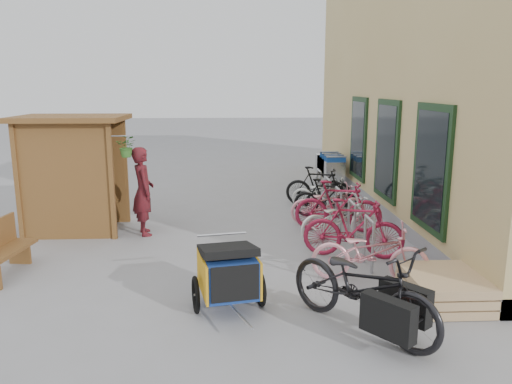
{
  "coord_description": "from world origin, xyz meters",
  "views": [
    {
      "loc": [
        0.04,
        -7.81,
        2.99
      ],
      "look_at": [
        0.5,
        1.5,
        1.0
      ],
      "focal_mm": 35.0,
      "sensor_mm": 36.0,
      "label": 1
    }
  ],
  "objects_px": {
    "kiosk": "(69,158)",
    "cargo_bike": "(364,288)",
    "pallet_stack": "(444,288)",
    "bike_7": "(319,187)",
    "shopping_carts": "(329,166)",
    "bike_2": "(339,218)",
    "bike_5": "(326,198)",
    "child_trailer": "(228,271)",
    "person_kiosk": "(143,191)",
    "bike_0": "(370,253)",
    "bike_6": "(323,194)",
    "bike_3": "(338,206)",
    "bike_1": "(354,228)",
    "bike_4": "(328,204)"
  },
  "relations": [
    {
      "from": "cargo_bike",
      "to": "bike_0",
      "type": "relative_size",
      "value": 1.23
    },
    {
      "from": "shopping_carts",
      "to": "bike_5",
      "type": "bearing_deg",
      "value": -102.09
    },
    {
      "from": "cargo_bike",
      "to": "person_kiosk",
      "type": "relative_size",
      "value": 1.22
    },
    {
      "from": "shopping_carts",
      "to": "bike_1",
      "type": "xyz_separation_m",
      "value": [
        -0.83,
        -6.45,
        -0.08
      ]
    },
    {
      "from": "kiosk",
      "to": "bike_5",
      "type": "relative_size",
      "value": 1.67
    },
    {
      "from": "bike_3",
      "to": "bike_0",
      "type": "bearing_deg",
      "value": -170.1
    },
    {
      "from": "bike_2",
      "to": "bike_4",
      "type": "xyz_separation_m",
      "value": [
        0.02,
        1.23,
        0.0
      ]
    },
    {
      "from": "bike_0",
      "to": "bike_5",
      "type": "bearing_deg",
      "value": 11.87
    },
    {
      "from": "bike_1",
      "to": "bike_6",
      "type": "distance_m",
      "value": 3.43
    },
    {
      "from": "bike_5",
      "to": "bike_7",
      "type": "distance_m",
      "value": 1.07
    },
    {
      "from": "kiosk",
      "to": "shopping_carts",
      "type": "height_order",
      "value": "kiosk"
    },
    {
      "from": "pallet_stack",
      "to": "bike_2",
      "type": "xyz_separation_m",
      "value": [
        -0.86,
        2.97,
        0.23
      ]
    },
    {
      "from": "shopping_carts",
      "to": "person_kiosk",
      "type": "height_order",
      "value": "person_kiosk"
    },
    {
      "from": "bike_7",
      "to": "bike_4",
      "type": "bearing_deg",
      "value": -164.37
    },
    {
      "from": "pallet_stack",
      "to": "bike_6",
      "type": "bearing_deg",
      "value": 97.8
    },
    {
      "from": "child_trailer",
      "to": "bike_3",
      "type": "xyz_separation_m",
      "value": [
        2.26,
        3.57,
        0.01
      ]
    },
    {
      "from": "child_trailer",
      "to": "bike_2",
      "type": "xyz_separation_m",
      "value": [
        2.16,
        2.99,
        -0.09
      ]
    },
    {
      "from": "person_kiosk",
      "to": "bike_3",
      "type": "distance_m",
      "value": 4.01
    },
    {
      "from": "kiosk",
      "to": "bike_7",
      "type": "relative_size",
      "value": 1.49
    },
    {
      "from": "kiosk",
      "to": "bike_3",
      "type": "bearing_deg",
      "value": -3.37
    },
    {
      "from": "person_kiosk",
      "to": "bike_5",
      "type": "bearing_deg",
      "value": -92.49
    },
    {
      "from": "cargo_bike",
      "to": "bike_6",
      "type": "bearing_deg",
      "value": 45.7
    },
    {
      "from": "bike_5",
      "to": "bike_7",
      "type": "height_order",
      "value": "bike_7"
    },
    {
      "from": "pallet_stack",
      "to": "bike_0",
      "type": "bearing_deg",
      "value": 136.34
    },
    {
      "from": "bike_7",
      "to": "kiosk",
      "type": "bearing_deg",
      "value": 127.26
    },
    {
      "from": "pallet_stack",
      "to": "bike_4",
      "type": "bearing_deg",
      "value": 101.32
    },
    {
      "from": "bike_0",
      "to": "bike_3",
      "type": "height_order",
      "value": "bike_3"
    },
    {
      "from": "pallet_stack",
      "to": "bike_5",
      "type": "bearing_deg",
      "value": 99.41
    },
    {
      "from": "pallet_stack",
      "to": "shopping_carts",
      "type": "xyz_separation_m",
      "value": [
        -0.0,
        8.39,
        0.4
      ]
    },
    {
      "from": "kiosk",
      "to": "bike_6",
      "type": "xyz_separation_m",
      "value": [
        5.54,
        1.49,
        -1.15
      ]
    },
    {
      "from": "kiosk",
      "to": "person_kiosk",
      "type": "bearing_deg",
      "value": -11.75
    },
    {
      "from": "shopping_carts",
      "to": "bike_4",
      "type": "bearing_deg",
      "value": -101.32
    },
    {
      "from": "kiosk",
      "to": "bike_5",
      "type": "height_order",
      "value": "kiosk"
    },
    {
      "from": "bike_0",
      "to": "bike_2",
      "type": "height_order",
      "value": "bike_0"
    },
    {
      "from": "bike_7",
      "to": "bike_0",
      "type": "bearing_deg",
      "value": -162.9
    },
    {
      "from": "pallet_stack",
      "to": "person_kiosk",
      "type": "relative_size",
      "value": 0.67
    },
    {
      "from": "bike_7",
      "to": "shopping_carts",
      "type": "bearing_deg",
      "value": 1.19
    },
    {
      "from": "pallet_stack",
      "to": "cargo_bike",
      "type": "relative_size",
      "value": 0.54
    },
    {
      "from": "kiosk",
      "to": "cargo_bike",
      "type": "xyz_separation_m",
      "value": [
        4.92,
        -4.64,
        -0.98
      ]
    },
    {
      "from": "bike_4",
      "to": "pallet_stack",
      "type": "bearing_deg",
      "value": -173.11
    },
    {
      "from": "bike_3",
      "to": "bike_7",
      "type": "relative_size",
      "value": 1.07
    },
    {
      "from": "bike_2",
      "to": "shopping_carts",
      "type": "bearing_deg",
      "value": -26.86
    },
    {
      "from": "bike_4",
      "to": "bike_2",
      "type": "bearing_deg",
      "value": 174.67
    },
    {
      "from": "bike_2",
      "to": "bike_5",
      "type": "relative_size",
      "value": 1.11
    },
    {
      "from": "shopping_carts",
      "to": "bike_0",
      "type": "distance_m",
      "value": 7.63
    },
    {
      "from": "bike_5",
      "to": "person_kiosk",
      "type": "bearing_deg",
      "value": 117.29
    },
    {
      "from": "bike_1",
      "to": "bike_5",
      "type": "xyz_separation_m",
      "value": [
        0.04,
        2.8,
        -0.08
      ]
    },
    {
      "from": "bike_0",
      "to": "bike_6",
      "type": "bearing_deg",
      "value": 11.36
    },
    {
      "from": "kiosk",
      "to": "child_trailer",
      "type": "relative_size",
      "value": 1.5
    },
    {
      "from": "kiosk",
      "to": "pallet_stack",
      "type": "height_order",
      "value": "kiosk"
    }
  ]
}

